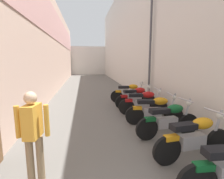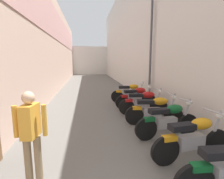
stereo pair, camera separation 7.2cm
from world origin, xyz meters
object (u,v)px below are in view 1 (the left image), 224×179
object	(u,v)px
motorcycle_third	(195,137)
street_lamp	(149,43)
motorcycle_fifth	(155,110)
motorcycle_eighth	(129,92)
motorcycle_sixth	(143,102)
motorcycle_fourth	(169,119)
pedestrian_mid_alley	(33,132)
motorcycle_seventh	(136,97)

from	to	relation	value
motorcycle_third	street_lamp	distance (m)	5.22
motorcycle_fifth	motorcycle_eighth	xyz separation A→B (m)	(0.00, 3.08, 0.00)
motorcycle_sixth	street_lamp	distance (m)	2.88
motorcycle_third	motorcycle_fourth	xyz separation A→B (m)	(0.00, 1.09, 0.00)
motorcycle_sixth	pedestrian_mid_alley	bearing A→B (deg)	-132.51
motorcycle_third	motorcycle_fourth	size ratio (longest dim) A/B	1.00
motorcycle_fifth	motorcycle_eighth	size ratio (longest dim) A/B	1.00
motorcycle_fourth	motorcycle_fifth	world-z (taller)	same
motorcycle_sixth	motorcycle_fourth	bearing A→B (deg)	-90.00
motorcycle_fourth	pedestrian_mid_alley	distance (m)	3.32
pedestrian_mid_alley	street_lamp	xyz separation A→B (m)	(3.73, 4.82, 1.93)
motorcycle_third	motorcycle_fourth	distance (m)	1.09
motorcycle_eighth	street_lamp	distance (m)	2.50
motorcycle_fifth	street_lamp	xyz separation A→B (m)	(0.70, 2.58, 2.34)
motorcycle_fifth	motorcycle_sixth	distance (m)	1.07
motorcycle_seventh	motorcycle_eighth	bearing A→B (deg)	90.00
motorcycle_fourth	motorcycle_seventh	distance (m)	2.93
motorcycle_fourth	motorcycle_sixth	distance (m)	2.01
pedestrian_mid_alley	motorcycle_fourth	bearing A→B (deg)	23.21
motorcycle_fourth	motorcycle_fifth	xyz separation A→B (m)	(-0.00, 0.94, 0.00)
motorcycle_third	motorcycle_fourth	world-z (taller)	same
motorcycle_seventh	pedestrian_mid_alley	bearing A→B (deg)	-125.59
motorcycle_fifth	motorcycle_eighth	distance (m)	3.08
motorcycle_seventh	street_lamp	bearing A→B (deg)	39.80
motorcycle_third	motorcycle_eighth	bearing A→B (deg)	90.00
motorcycle_seventh	street_lamp	world-z (taller)	street_lamp
motorcycle_fifth	motorcycle_fourth	bearing A→B (deg)	-90.00
motorcycle_fourth	motorcycle_sixth	world-z (taller)	same
pedestrian_mid_alley	motorcycle_fifth	bearing A→B (deg)	36.47
motorcycle_third	motorcycle_eighth	distance (m)	5.12
motorcycle_seventh	motorcycle_sixth	bearing A→B (deg)	-90.00
motorcycle_sixth	motorcycle_fifth	bearing A→B (deg)	-90.00
motorcycle_fourth	motorcycle_seventh	size ratio (longest dim) A/B	1.00
motorcycle_sixth	motorcycle_third	bearing A→B (deg)	-90.00
motorcycle_fourth	motorcycle_eighth	size ratio (longest dim) A/B	1.00
motorcycle_third	motorcycle_seventh	bearing A→B (deg)	90.00
motorcycle_sixth	street_lamp	size ratio (longest dim) A/B	0.38
motorcycle_seventh	street_lamp	xyz separation A→B (m)	(0.70, 0.59, 2.34)
motorcycle_fourth	motorcycle_sixth	bearing A→B (deg)	90.00
motorcycle_eighth	street_lamp	world-z (taller)	street_lamp
motorcycle_fifth	pedestrian_mid_alley	size ratio (longest dim) A/B	1.17
motorcycle_seventh	street_lamp	distance (m)	2.51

